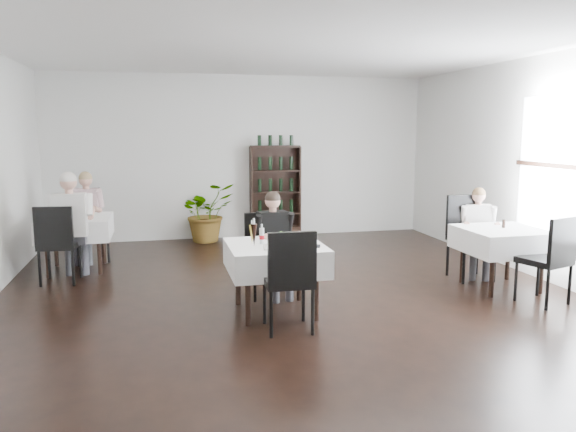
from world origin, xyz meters
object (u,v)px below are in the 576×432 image
at_px(wine_shelf, 275,193).
at_px(diner_main, 275,236).
at_px(main_table, 275,257).
at_px(potted_tree, 207,212).

relative_size(wine_shelf, diner_main, 1.37).
height_order(wine_shelf, main_table, wine_shelf).
height_order(main_table, diner_main, diner_main).
distance_m(wine_shelf, potted_tree, 1.33).
bearing_deg(diner_main, wine_shelf, 78.10).
xyz_separation_m(main_table, diner_main, (0.12, 0.59, 0.12)).
xyz_separation_m(main_table, potted_tree, (-0.39, 4.20, -0.09)).
height_order(wine_shelf, potted_tree, wine_shelf).
xyz_separation_m(potted_tree, diner_main, (0.51, -3.61, 0.21)).
height_order(potted_tree, diner_main, diner_main).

